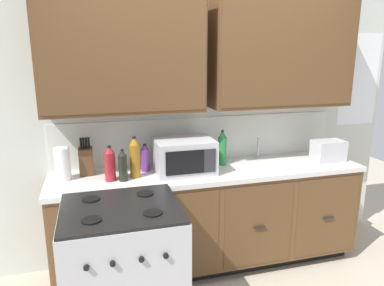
% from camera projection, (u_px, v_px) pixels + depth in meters
% --- Properties ---
extents(ground_plane, '(8.00, 8.00, 0.00)m').
position_uv_depth(ground_plane, '(220.00, 284.00, 3.05)').
color(ground_plane, '#B2A893').
extents(wall_unit, '(3.84, 0.40, 2.59)m').
position_uv_depth(wall_unit, '(204.00, 79.00, 3.11)').
color(wall_unit, silver).
rests_on(wall_unit, ground_plane).
extents(counter_run, '(2.67, 0.64, 0.92)m').
position_uv_depth(counter_run, '(210.00, 217.00, 3.21)').
color(counter_run, black).
rests_on(counter_run, ground_plane).
extents(stove_range, '(0.76, 0.68, 0.95)m').
position_uv_depth(stove_range, '(124.00, 272.00, 2.41)').
color(stove_range, '#B7B7BC').
rests_on(stove_range, ground_plane).
extents(microwave, '(0.48, 0.37, 0.28)m').
position_uv_depth(microwave, '(184.00, 156.00, 2.99)').
color(microwave, '#B7B7BC').
rests_on(microwave, counter_run).
extents(toaster, '(0.28, 0.18, 0.19)m').
position_uv_depth(toaster, '(328.00, 151.00, 3.33)').
color(toaster, '#B7B7BC').
rests_on(toaster, counter_run).
extents(knife_block, '(0.11, 0.14, 0.31)m').
position_uv_depth(knife_block, '(86.00, 161.00, 2.95)').
color(knife_block, '#52361E').
rests_on(knife_block, counter_run).
extents(sink_faucet, '(0.02, 0.02, 0.20)m').
position_uv_depth(sink_faucet, '(258.00, 147.00, 3.42)').
color(sink_faucet, '#B2B5BA').
rests_on(sink_faucet, counter_run).
extents(paper_towel_roll, '(0.12, 0.12, 0.26)m').
position_uv_depth(paper_towel_roll, '(63.00, 164.00, 2.81)').
color(paper_towel_roll, white).
rests_on(paper_towel_roll, counter_run).
extents(bottle_amber, '(0.08, 0.08, 0.33)m').
position_uv_depth(bottle_amber, '(135.00, 158.00, 2.87)').
color(bottle_amber, '#9E6619').
rests_on(bottle_amber, counter_run).
extents(bottle_green, '(0.07, 0.07, 0.31)m').
position_uv_depth(bottle_green, '(222.00, 148.00, 3.19)').
color(bottle_green, '#237A38').
rests_on(bottle_green, counter_run).
extents(bottle_dark, '(0.07, 0.07, 0.25)m').
position_uv_depth(bottle_dark, '(123.00, 165.00, 2.80)').
color(bottle_dark, black).
rests_on(bottle_dark, counter_run).
extents(bottle_red, '(0.08, 0.08, 0.28)m').
position_uv_depth(bottle_red, '(110.00, 164.00, 2.80)').
color(bottle_red, maroon).
rests_on(bottle_red, counter_run).
extents(bottle_violet, '(0.07, 0.07, 0.23)m').
position_uv_depth(bottle_violet, '(145.00, 158.00, 3.03)').
color(bottle_violet, '#663384').
rests_on(bottle_violet, counter_run).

